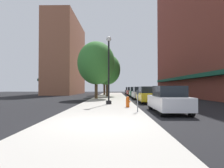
# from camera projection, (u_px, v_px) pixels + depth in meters

# --- Properties ---
(ground_plane) EXTENTS (90.00, 90.00, 0.00)m
(ground_plane) POSITION_uv_depth(u_px,v_px,m) (139.00, 99.00, 25.56)
(ground_plane) COLOR black
(sidewalk_slab) EXTENTS (4.80, 50.00, 0.12)m
(sidewalk_slab) POSITION_uv_depth(u_px,v_px,m) (110.00, 98.00, 26.63)
(sidewalk_slab) COLOR #B7B2A8
(sidewalk_slab) RESTS_ON ground
(building_right_brick) EXTENTS (6.80, 40.00, 28.34)m
(building_right_brick) POSITION_uv_depth(u_px,v_px,m) (205.00, 8.00, 29.65)
(building_right_brick) COLOR brown
(building_right_brick) RESTS_ON ground
(building_far_background) EXTENTS (6.80, 18.00, 17.50)m
(building_far_background) POSITION_uv_depth(u_px,v_px,m) (66.00, 58.00, 44.97)
(building_far_background) COLOR #9E6047
(building_far_background) RESTS_ON ground
(lamppost) EXTENTS (0.48, 0.48, 5.90)m
(lamppost) POSITION_uv_depth(u_px,v_px,m) (109.00, 69.00, 16.29)
(lamppost) COLOR black
(lamppost) RESTS_ON sidewalk_slab
(fire_hydrant) EXTENTS (0.33, 0.26, 0.79)m
(fire_hydrant) POSITION_uv_depth(u_px,v_px,m) (128.00, 102.00, 13.70)
(fire_hydrant) COLOR #E05614
(fire_hydrant) RESTS_ON sidewalk_slab
(parking_meter_near) EXTENTS (0.14, 0.09, 1.31)m
(parking_meter_near) POSITION_uv_depth(u_px,v_px,m) (138.00, 98.00, 11.06)
(parking_meter_near) COLOR slate
(parking_meter_near) RESTS_ON sidewalk_slab
(tree_near) EXTENTS (4.40, 4.40, 6.97)m
(tree_near) POSITION_uv_depth(u_px,v_px,m) (107.00, 69.00, 30.92)
(tree_near) COLOR #4C3823
(tree_near) RESTS_ON sidewalk_slab
(tree_mid) EXTENTS (4.00, 4.00, 6.65)m
(tree_mid) POSITION_uv_depth(u_px,v_px,m) (104.00, 73.00, 37.57)
(tree_mid) COLOR #422D1E
(tree_mid) RESTS_ON sidewalk_slab
(tree_far) EXTENTS (4.91, 4.91, 7.50)m
(tree_far) POSITION_uv_depth(u_px,v_px,m) (96.00, 63.00, 24.65)
(tree_far) COLOR #4C3823
(tree_far) RESTS_ON sidewalk_slab
(car_white) EXTENTS (1.80, 4.30, 1.66)m
(car_white) POSITION_uv_depth(u_px,v_px,m) (168.00, 100.00, 11.55)
(car_white) COLOR black
(car_white) RESTS_ON ground
(car_yellow) EXTENTS (1.80, 4.30, 1.66)m
(car_yellow) POSITION_uv_depth(u_px,v_px,m) (148.00, 95.00, 18.91)
(car_yellow) COLOR black
(car_yellow) RESTS_ON ground
(car_silver) EXTENTS (1.80, 4.30, 1.66)m
(car_silver) POSITION_uv_depth(u_px,v_px,m) (140.00, 93.00, 24.96)
(car_silver) COLOR black
(car_silver) RESTS_ON ground
(car_green) EXTENTS (1.80, 4.30, 1.66)m
(car_green) POSITION_uv_depth(u_px,v_px,m) (135.00, 92.00, 30.76)
(car_green) COLOR black
(car_green) RESTS_ON ground
(car_red) EXTENTS (1.80, 4.30, 1.66)m
(car_red) POSITION_uv_depth(u_px,v_px,m) (131.00, 91.00, 37.48)
(car_red) COLOR black
(car_red) RESTS_ON ground
(car_black) EXTENTS (1.80, 4.30, 1.66)m
(car_black) POSITION_uv_depth(u_px,v_px,m) (129.00, 91.00, 43.68)
(car_black) COLOR black
(car_black) RESTS_ON ground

